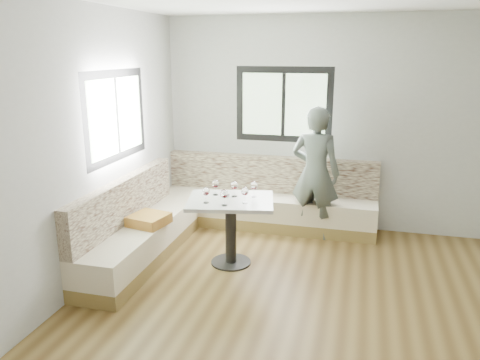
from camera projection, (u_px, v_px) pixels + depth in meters
name	position (u px, v px, depth m)	size (l,w,h in m)	color
room	(332.00, 168.00, 3.84)	(5.01, 5.01, 2.81)	brown
banquette	(216.00, 215.00, 5.95)	(2.90, 2.80, 0.95)	olive
table	(231.00, 216.00, 5.20)	(1.06, 0.90, 0.76)	black
person	(315.00, 173.00, 5.92)	(0.62, 0.41, 1.70)	#505A53
olive_ramekin	(225.00, 195.00, 5.24)	(0.10, 0.10, 0.04)	white
wine_glass_a	(206.00, 192.00, 4.99)	(0.08, 0.08, 0.18)	white
wine_glass_b	(224.00, 194.00, 4.90)	(0.08, 0.08, 0.18)	white
wine_glass_c	(245.00, 192.00, 4.99)	(0.08, 0.08, 0.18)	white
wine_glass_d	(234.00, 186.00, 5.21)	(0.08, 0.08, 0.18)	white
wine_glass_e	(254.00, 186.00, 5.20)	(0.08, 0.08, 0.18)	white
wine_glass_f	(215.00, 184.00, 5.27)	(0.08, 0.08, 0.18)	white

